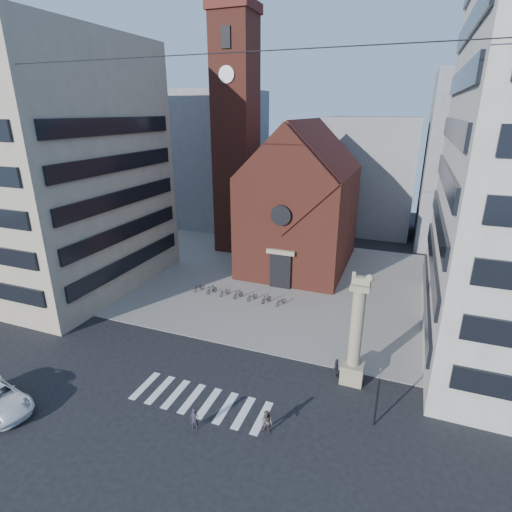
{
  "coord_description": "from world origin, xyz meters",
  "views": [
    {
      "loc": [
        12.2,
        -22.6,
        18.9
      ],
      "look_at": [
        0.48,
        8.0,
        6.92
      ],
      "focal_mm": 28.0,
      "sensor_mm": 36.0,
      "label": 1
    }
  ],
  "objects_px": {
    "lion_column": "(355,340)",
    "traffic_light": "(377,395)",
    "pedestrian_0": "(194,419)",
    "pedestrian_1": "(267,422)",
    "pedestrian_2": "(336,368)",
    "scooter_0": "(199,288)"
  },
  "relations": [
    {
      "from": "traffic_light",
      "to": "pedestrian_1",
      "type": "bearing_deg",
      "value": -153.45
    },
    {
      "from": "pedestrian_0",
      "to": "pedestrian_1",
      "type": "relative_size",
      "value": 0.94
    },
    {
      "from": "lion_column",
      "to": "pedestrian_0",
      "type": "relative_size",
      "value": 5.69
    },
    {
      "from": "lion_column",
      "to": "traffic_light",
      "type": "xyz_separation_m",
      "value": [
        1.99,
        -4.0,
        -1.17
      ]
    },
    {
      "from": "pedestrian_0",
      "to": "pedestrian_2",
      "type": "distance_m",
      "value": 11.16
    },
    {
      "from": "scooter_0",
      "to": "pedestrian_1",
      "type": "bearing_deg",
      "value": -26.76
    },
    {
      "from": "pedestrian_2",
      "to": "scooter_0",
      "type": "relative_size",
      "value": 1.01
    },
    {
      "from": "pedestrian_1",
      "to": "scooter_0",
      "type": "xyz_separation_m",
      "value": [
        -13.93,
        16.81,
        -0.35
      ]
    },
    {
      "from": "pedestrian_0",
      "to": "pedestrian_1",
      "type": "distance_m",
      "value": 4.53
    },
    {
      "from": "lion_column",
      "to": "traffic_light",
      "type": "height_order",
      "value": "lion_column"
    },
    {
      "from": "lion_column",
      "to": "pedestrian_0",
      "type": "height_order",
      "value": "lion_column"
    },
    {
      "from": "pedestrian_2",
      "to": "scooter_0",
      "type": "height_order",
      "value": "pedestrian_2"
    },
    {
      "from": "traffic_light",
      "to": "pedestrian_2",
      "type": "distance_m",
      "value": 5.32
    },
    {
      "from": "lion_column",
      "to": "pedestrian_2",
      "type": "distance_m",
      "value": 2.93
    },
    {
      "from": "lion_column",
      "to": "traffic_light",
      "type": "relative_size",
      "value": 2.02
    },
    {
      "from": "pedestrian_0",
      "to": "scooter_0",
      "type": "distance_m",
      "value": 20.52
    },
    {
      "from": "pedestrian_1",
      "to": "lion_column",
      "type": "bearing_deg",
      "value": 74.78
    },
    {
      "from": "pedestrian_2",
      "to": "scooter_0",
      "type": "distance_m",
      "value": 19.53
    },
    {
      "from": "lion_column",
      "to": "pedestrian_2",
      "type": "xyz_separation_m",
      "value": [
        -1.18,
        0.0,
        -2.68
      ]
    },
    {
      "from": "pedestrian_0",
      "to": "pedestrian_2",
      "type": "bearing_deg",
      "value": 41.94
    },
    {
      "from": "pedestrian_1",
      "to": "pedestrian_2",
      "type": "xyz_separation_m",
      "value": [
        3.0,
        7.08,
        -0.03
      ]
    },
    {
      "from": "pedestrian_2",
      "to": "traffic_light",
      "type": "bearing_deg",
      "value": -147.27
    }
  ]
}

